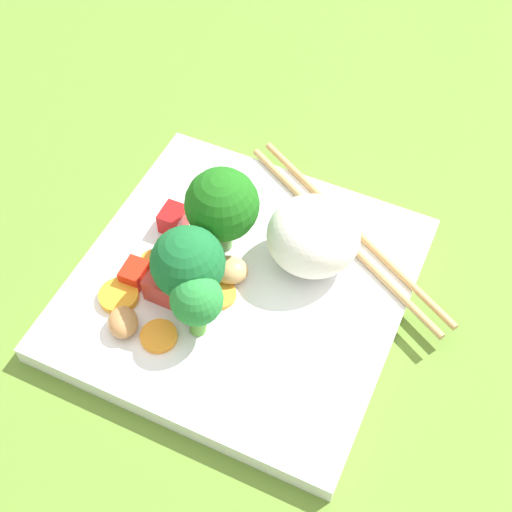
{
  "coord_description": "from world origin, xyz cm",
  "views": [
    {
      "loc": [
        -15.05,
        28.23,
        48.84
      ],
      "look_at": [
        -0.65,
        -1.48,
        3.87
      ],
      "focal_mm": 48.94,
      "sensor_mm": 36.0,
      "label": 1
    }
  ],
  "objects_px": {
    "rice_mound": "(313,236)",
    "broccoli_floret_2": "(222,205)",
    "chopstick_pair": "(346,231)",
    "square_plate": "(241,287)",
    "carrot_slice_0": "(154,262)"
  },
  "relations": [
    {
      "from": "rice_mound",
      "to": "broccoli_floret_2",
      "type": "xyz_separation_m",
      "value": [
        0.07,
        0.02,
        0.02
      ]
    },
    {
      "from": "broccoli_floret_2",
      "to": "chopstick_pair",
      "type": "distance_m",
      "value": 0.11
    },
    {
      "from": "square_plate",
      "to": "rice_mound",
      "type": "bearing_deg",
      "value": -132.71
    },
    {
      "from": "chopstick_pair",
      "to": "carrot_slice_0",
      "type": "bearing_deg",
      "value": 65.24
    },
    {
      "from": "square_plate",
      "to": "carrot_slice_0",
      "type": "height_order",
      "value": "carrot_slice_0"
    },
    {
      "from": "square_plate",
      "to": "broccoli_floret_2",
      "type": "distance_m",
      "value": 0.07
    },
    {
      "from": "broccoli_floret_2",
      "to": "carrot_slice_0",
      "type": "xyz_separation_m",
      "value": [
        0.04,
        0.04,
        -0.05
      ]
    },
    {
      "from": "carrot_slice_0",
      "to": "chopstick_pair",
      "type": "xyz_separation_m",
      "value": [
        -0.13,
        -0.1,
        0.0
      ]
    },
    {
      "from": "rice_mound",
      "to": "broccoli_floret_2",
      "type": "distance_m",
      "value": 0.08
    },
    {
      "from": "rice_mound",
      "to": "broccoli_floret_2",
      "type": "relative_size",
      "value": 0.93
    },
    {
      "from": "rice_mound",
      "to": "carrot_slice_0",
      "type": "xyz_separation_m",
      "value": [
        0.11,
        0.06,
        -0.03
      ]
    },
    {
      "from": "rice_mound",
      "to": "chopstick_pair",
      "type": "height_order",
      "value": "rice_mound"
    },
    {
      "from": "square_plate",
      "to": "rice_mound",
      "type": "height_order",
      "value": "rice_mound"
    },
    {
      "from": "chopstick_pair",
      "to": "rice_mound",
      "type": "bearing_deg",
      "value": 94.1
    },
    {
      "from": "rice_mound",
      "to": "carrot_slice_0",
      "type": "distance_m",
      "value": 0.13
    }
  ]
}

